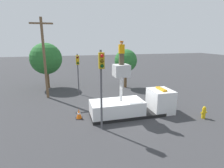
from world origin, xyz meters
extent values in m
plane|color=#38383A|center=(0.00, 0.00, 0.00)|extent=(120.00, 120.00, 0.00)
cube|color=black|center=(0.00, 0.00, 0.12)|extent=(5.97, 2.13, 0.24)
cube|color=white|center=(-0.89, 0.00, 0.65)|extent=(4.19, 2.07, 1.31)
cube|color=white|center=(2.99, 0.00, 0.97)|extent=(1.78, 2.07, 1.95)
cube|color=black|center=(3.89, 0.00, 1.36)|extent=(0.03, 1.76, 0.78)
cube|color=orange|center=(2.99, 0.00, 2.02)|extent=(0.36, 1.24, 0.14)
cylinder|color=silver|center=(-0.56, 0.00, 2.35)|extent=(0.22, 0.22, 2.09)
cube|color=silver|center=(-0.56, 0.00, 3.75)|extent=(1.16, 1.16, 0.90)
cube|color=brown|center=(-0.56, 0.00, 4.62)|extent=(0.34, 0.26, 0.84)
cube|color=#F29E0C|center=(-0.56, 0.00, 5.37)|extent=(0.40, 0.26, 0.66)
sphere|color=tan|center=(-0.56, 0.00, 5.81)|extent=(0.23, 0.23, 0.23)
cylinder|color=orange|center=(-0.56, 0.00, 5.90)|extent=(0.26, 0.26, 0.09)
cylinder|color=#515156|center=(-2.48, -1.68, 2.71)|extent=(0.14, 0.14, 5.41)
cube|color=#B79314|center=(-2.48, -1.89, 4.76)|extent=(0.34, 0.28, 1.00)
sphere|color=red|center=(-2.48, -2.08, 5.07)|extent=(0.22, 0.22, 0.22)
sphere|color=#503C07|center=(-2.48, -2.08, 4.76)|extent=(0.22, 0.22, 0.22)
sphere|color=#083710|center=(-2.48, -2.08, 4.45)|extent=(0.22, 0.22, 0.22)
cylinder|color=#515156|center=(-3.35, 6.86, 2.29)|extent=(0.14, 0.14, 4.58)
cube|color=#B79314|center=(-3.35, 6.65, 3.93)|extent=(0.34, 0.28, 1.00)
sphere|color=#490707|center=(-3.35, 6.46, 4.24)|extent=(0.22, 0.22, 0.22)
sphere|color=gold|center=(-3.35, 6.46, 3.93)|extent=(0.22, 0.22, 0.22)
sphere|color=#083710|center=(-3.35, 6.46, 3.62)|extent=(0.22, 0.22, 0.22)
cylinder|color=gold|center=(5.62, -2.09, 0.40)|extent=(0.29, 0.29, 0.79)
sphere|color=gold|center=(5.62, -2.09, 0.86)|extent=(0.24, 0.24, 0.24)
cylinder|color=gold|center=(5.42, -2.09, 0.47)|extent=(0.12, 0.11, 0.11)
cylinder|color=gold|center=(5.83, -2.09, 0.47)|extent=(0.12, 0.11, 0.11)
cube|color=black|center=(-3.87, 0.41, 0.01)|extent=(0.53, 0.53, 0.03)
cone|color=orange|center=(-3.87, 0.41, 0.39)|extent=(0.44, 0.44, 0.78)
cylinder|color=white|center=(-3.87, 0.41, 0.43)|extent=(0.23, 0.23, 0.11)
cylinder|color=brown|center=(2.78, 8.41, 1.25)|extent=(0.36, 0.36, 2.49)
sphere|color=#286B2D|center=(2.78, 8.41, 3.49)|extent=(2.85, 2.85, 2.85)
cylinder|color=brown|center=(-6.93, 10.78, 1.20)|extent=(0.36, 0.36, 2.40)
sphere|color=#286B2D|center=(-6.93, 10.78, 3.76)|extent=(3.90, 3.90, 3.90)
cylinder|color=brown|center=(-6.67, 6.55, 4.10)|extent=(0.26, 0.26, 8.19)
cube|color=brown|center=(-6.67, 6.55, 7.59)|extent=(2.20, 0.16, 0.16)
camera|label=1|loc=(-4.66, -12.52, 5.99)|focal=28.00mm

